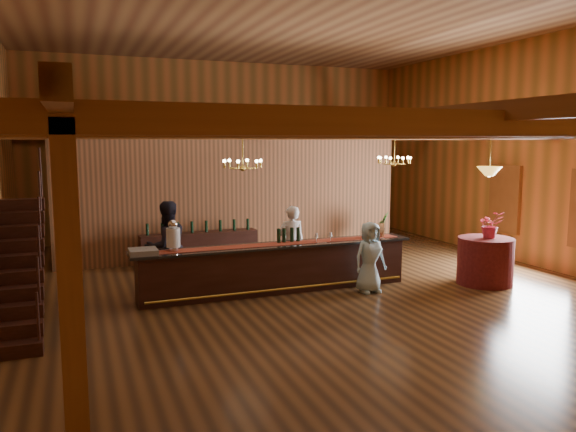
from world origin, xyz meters
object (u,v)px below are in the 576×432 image
object	(u,v)px
tasting_bar	(277,267)
guest	(370,257)
raffle_drum	(376,229)
round_table	(485,261)
chandelier_right	(394,160)
floor_plant	(379,233)
beverage_dispenser	(173,236)
backbar_shelf	(200,249)
bartender	(291,243)
pendant_lamp	(489,171)
chandelier_left	(243,163)
staff_second	(167,247)

from	to	relation	value
tasting_bar	guest	world-z (taller)	guest
raffle_drum	round_table	distance (m)	2.39
chandelier_right	floor_plant	distance (m)	2.37
beverage_dispenser	backbar_shelf	distance (m)	3.31
chandelier_right	bartender	world-z (taller)	chandelier_right
raffle_drum	pendant_lamp	world-z (taller)	pendant_lamp
chandelier_left	backbar_shelf	bearing A→B (deg)	99.13
guest	bartender	bearing A→B (deg)	120.78
pendant_lamp	floor_plant	world-z (taller)	pendant_lamp
raffle_drum	guest	size ratio (longest dim) A/B	0.24
beverage_dispenser	staff_second	size ratio (longest dim) A/B	0.33
tasting_bar	chandelier_left	size ratio (longest dim) A/B	7.27
bartender	beverage_dispenser	bearing A→B (deg)	19.33
bartender	floor_plant	world-z (taller)	bartender
tasting_bar	pendant_lamp	xyz separation A→B (m)	(4.34, -1.02, 1.91)
raffle_drum	staff_second	bearing A→B (deg)	170.43
chandelier_right	pendant_lamp	size ratio (longest dim) A/B	0.89
beverage_dispenser	round_table	distance (m)	6.52
raffle_drum	chandelier_left	world-z (taller)	chandelier_left
raffle_drum	bartender	xyz separation A→B (m)	(-1.66, 0.78, -0.32)
beverage_dispenser	staff_second	distance (m)	0.79
guest	floor_plant	bearing A→B (deg)	51.71
chandelier_left	chandelier_right	bearing A→B (deg)	10.28
beverage_dispenser	round_table	world-z (taller)	beverage_dispenser
chandelier_left	guest	distance (m)	3.18
backbar_shelf	floor_plant	world-z (taller)	floor_plant
chandelier_right	raffle_drum	bearing A→B (deg)	-132.94
staff_second	backbar_shelf	bearing A→B (deg)	-131.63
tasting_bar	staff_second	world-z (taller)	staff_second
tasting_bar	raffle_drum	size ratio (longest dim) A/B	17.11
beverage_dispenser	floor_plant	xyz separation A→B (m)	(5.84, 2.47, -0.67)
raffle_drum	chandelier_right	distance (m)	2.24
backbar_shelf	floor_plant	distance (m)	4.75
tasting_bar	backbar_shelf	world-z (taller)	tasting_bar
round_table	chandelier_left	world-z (taller)	chandelier_left
floor_plant	staff_second	bearing A→B (deg)	-163.33
round_table	pendant_lamp	bearing A→B (deg)	0.00
round_table	staff_second	size ratio (longest dim) A/B	0.62
round_table	beverage_dispenser	bearing A→B (deg)	170.85
pendant_lamp	floor_plant	bearing A→B (deg)	99.11
backbar_shelf	staff_second	bearing A→B (deg)	-118.99
chandelier_right	staff_second	distance (m)	5.78
backbar_shelf	chandelier_right	size ratio (longest dim) A/B	3.60
tasting_bar	backbar_shelf	size ratio (longest dim) A/B	2.02
round_table	guest	bearing A→B (deg)	173.70
beverage_dispenser	floor_plant	bearing A→B (deg)	22.93
chandelier_right	guest	size ratio (longest dim) A/B	0.56
chandelier_left	bartender	size ratio (longest dim) A/B	0.49
pendant_lamp	beverage_dispenser	bearing A→B (deg)	170.85
beverage_dispenser	floor_plant	distance (m)	6.37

